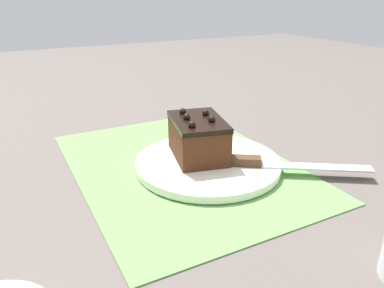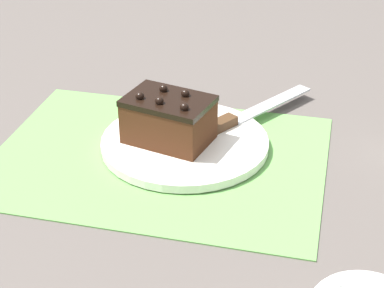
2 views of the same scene
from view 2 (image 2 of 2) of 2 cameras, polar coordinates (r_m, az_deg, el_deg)
ground_plane at (r=0.90m, az=-2.96°, el=-1.28°), size 3.00×3.00×0.00m
placemat_woven at (r=0.90m, az=-2.96°, el=-1.17°), size 0.46×0.34×0.00m
cake_plate at (r=0.92m, az=-0.64°, el=0.13°), size 0.24×0.24×0.01m
chocolate_cake at (r=0.90m, az=-2.09°, el=2.23°), size 0.13×0.10×0.08m
serving_knife at (r=0.96m, az=3.77°, el=2.22°), size 0.16×0.22×0.01m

